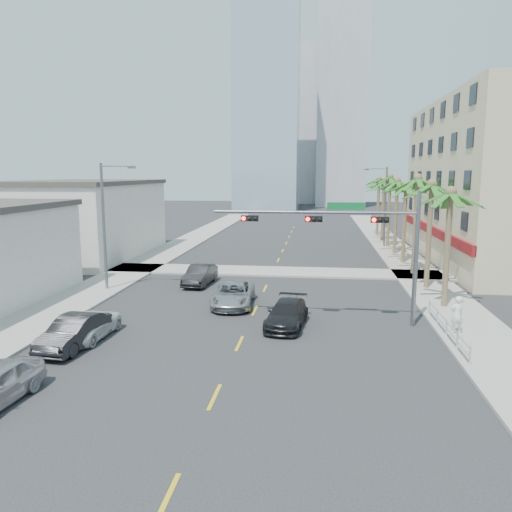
{
  "coord_description": "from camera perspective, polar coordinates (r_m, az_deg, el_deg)",
  "views": [
    {
      "loc": [
        3.72,
        -19.27,
        8.3
      ],
      "look_at": [
        0.16,
        9.34,
        3.5
      ],
      "focal_mm": 35.0,
      "sensor_mm": 36.0,
      "label": 1
    }
  ],
  "objects": [
    {
      "name": "car_parked_far",
      "position": [
        26.9,
        -18.78,
        -7.67
      ],
      "size": [
        2.22,
        4.51,
        1.23
      ],
      "primitive_type": "imported",
      "rotation": [
        0.0,
        0.0,
        -0.04
      ],
      "color": "silver",
      "rests_on": "ground"
    },
    {
      "name": "palm_tree_2",
      "position": [
        42.42,
        17.99,
        8.29
      ],
      "size": [
        4.8,
        4.8,
        8.52
      ],
      "color": "brown",
      "rests_on": "ground"
    },
    {
      "name": "sidewalk_left",
      "position": [
        43.1,
        -14.45,
        -1.85
      ],
      "size": [
        4.0,
        120.0,
        0.15
      ],
      "primitive_type": "cube",
      "color": "gray",
      "rests_on": "ground"
    },
    {
      "name": "streetlight_right",
      "position": [
        57.83,
        14.39,
        5.94
      ],
      "size": [
        2.55,
        0.25,
        9.0
      ],
      "color": "slate",
      "rests_on": "ground"
    },
    {
      "name": "streetlight_left",
      "position": [
        36.53,
        -16.74,
        3.96
      ],
      "size": [
        2.55,
        0.25,
        9.0
      ],
      "color": "slate",
      "rests_on": "ground"
    },
    {
      "name": "car_lane_right",
      "position": [
        27.5,
        3.54,
        -6.63
      ],
      "size": [
        2.42,
        4.93,
        1.38
      ],
      "primitive_type": "imported",
      "rotation": [
        0.0,
        0.0,
        -0.11
      ],
      "color": "black",
      "rests_on": "ground"
    },
    {
      "name": "palm_tree_1",
      "position": [
        37.33,
        19.46,
        7.58
      ],
      "size": [
        4.8,
        4.8,
        8.16
      ],
      "color": "brown",
      "rests_on": "ground"
    },
    {
      "name": "ground",
      "position": [
        21.31,
        -3.63,
        -13.49
      ],
      "size": [
        260.0,
        260.0,
        0.0
      ],
      "primitive_type": "plane",
      "color": "#262628",
      "rests_on": "ground"
    },
    {
      "name": "car_parked_mid",
      "position": [
        25.73,
        -20.08,
        -8.17
      ],
      "size": [
        1.98,
        4.76,
        1.53
      ],
      "primitive_type": "imported",
      "rotation": [
        0.0,
        0.0,
        -0.08
      ],
      "color": "black",
      "rests_on": "ground"
    },
    {
      "name": "palm_tree_6",
      "position": [
        62.98,
        14.43,
        8.05
      ],
      "size": [
        4.8,
        4.8,
        7.8
      ],
      "color": "brown",
      "rests_on": "ground"
    },
    {
      "name": "palm_tree_4",
      "position": [
        52.67,
        15.86,
        8.15
      ],
      "size": [
        4.8,
        4.8,
        8.16
      ],
      "color": "brown",
      "rests_on": "ground"
    },
    {
      "name": "sidewalk_cross",
      "position": [
        42.25,
        1.91,
        -1.78
      ],
      "size": [
        80.0,
        4.0,
        0.15
      ],
      "primitive_type": "cube",
      "color": "gray",
      "rests_on": "ground"
    },
    {
      "name": "palm_tree_0",
      "position": [
        32.28,
        21.37,
        6.64
      ],
      "size": [
        4.8,
        4.8,
        7.8
      ],
      "color": "brown",
      "rests_on": "ground"
    },
    {
      "name": "tower_far_left",
      "position": [
        115.94,
        1.28,
        17.24
      ],
      "size": [
        14.0,
        14.0,
        48.0
      ],
      "primitive_type": "cube",
      "color": "#99B2C6",
      "rests_on": "ground"
    },
    {
      "name": "tower_far_center",
      "position": [
        144.99,
        4.55,
        14.45
      ],
      "size": [
        16.0,
        16.0,
        42.0
      ],
      "primitive_type": "cube",
      "color": "#ADADB2",
      "rests_on": "ground"
    },
    {
      "name": "guardrail",
      "position": [
        27.21,
        20.96,
        -7.48
      ],
      "size": [
        0.08,
        8.08,
        1.0
      ],
      "color": "silver",
      "rests_on": "ground"
    },
    {
      "name": "car_lane_center",
      "position": [
        31.63,
        -2.62,
        -4.42
      ],
      "size": [
        2.66,
        5.33,
        1.45
      ],
      "primitive_type": "imported",
      "rotation": [
        0.0,
        0.0,
        0.05
      ],
      "color": "#AAABAF",
      "rests_on": "ground"
    },
    {
      "name": "palm_tree_3",
      "position": [
        47.55,
        16.78,
        7.59
      ],
      "size": [
        4.8,
        4.8,
        7.8
      ],
      "color": "brown",
      "rests_on": "ground"
    },
    {
      "name": "tower_far_right",
      "position": [
        131.19,
        9.83,
        18.84
      ],
      "size": [
        12.0,
        12.0,
        60.0
      ],
      "primitive_type": "cube",
      "color": "#ADADB2",
      "rests_on": "ground"
    },
    {
      "name": "pedestrian",
      "position": [
        27.74,
        21.96,
        -6.25
      ],
      "size": [
        0.82,
        0.67,
        1.95
      ],
      "primitive_type": "imported",
      "rotation": [
        0.0,
        0.0,
        3.46
      ],
      "color": "white",
      "rests_on": "sidewalk_right"
    },
    {
      "name": "palm_tree_5",
      "position": [
        57.82,
        15.1,
        8.62
      ],
      "size": [
        4.8,
        4.8,
        8.52
      ],
      "color": "brown",
      "rests_on": "ground"
    },
    {
      "name": "car_lane_left",
      "position": [
        37.72,
        -6.42,
        -2.15
      ],
      "size": [
        1.9,
        4.65,
        1.5
      ],
      "primitive_type": "imported",
      "rotation": [
        0.0,
        0.0,
        -0.07
      ],
      "color": "black",
      "rests_on": "ground"
    },
    {
      "name": "palm_tree_7",
      "position": [
        68.14,
        13.89,
        8.45
      ],
      "size": [
        4.8,
        4.8,
        8.16
      ],
      "color": "brown",
      "rests_on": "ground"
    },
    {
      "name": "traffic_signal_mast",
      "position": [
        27.5,
        11.36,
        2.5
      ],
      "size": [
        11.12,
        0.54,
        7.2
      ],
      "color": "slate",
      "rests_on": "ground"
    },
    {
      "name": "sidewalk_right",
      "position": [
        40.97,
        18.62,
        -2.63
      ],
      "size": [
        4.0,
        120.0,
        0.15
      ],
      "primitive_type": "cube",
      "color": "gray",
      "rests_on": "ground"
    },
    {
      "name": "building_left_far",
      "position": [
        52.88,
        -19.03,
        3.84
      ],
      "size": [
        11.0,
        18.0,
        7.2
      ],
      "primitive_type": "cube",
      "color": "beige",
      "rests_on": "ground"
    }
  ]
}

